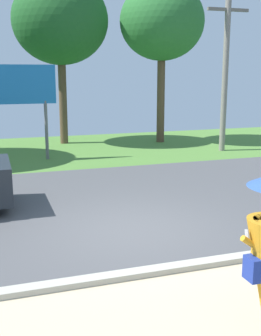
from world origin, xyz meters
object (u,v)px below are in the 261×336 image
tree_left_far (60,21)px  tree_center_back (162,22)px  utility_pole (225,71)px  roadside_billboard (20,91)px

tree_left_far → tree_center_back: (4.41, -1.00, -0.00)m
utility_pole → tree_center_back: (-1.59, 2.98, 2.13)m
utility_pole → tree_left_far: size_ratio=0.85×
utility_pole → roadside_billboard: size_ratio=1.78×
utility_pole → tree_left_far: bearing=146.4°
tree_left_far → tree_center_back: bearing=-12.8°
tree_center_back → roadside_billboard: bearing=-158.8°
tree_left_far → tree_center_back: tree_left_far is taller
roadside_billboard → tree_left_far: bearing=58.8°
utility_pole → tree_center_back: 4.00m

